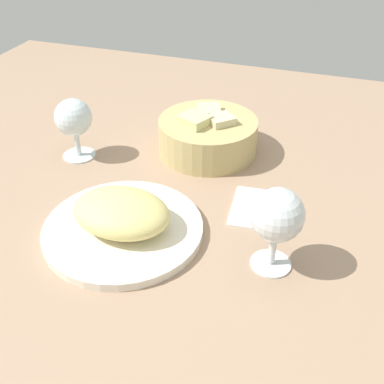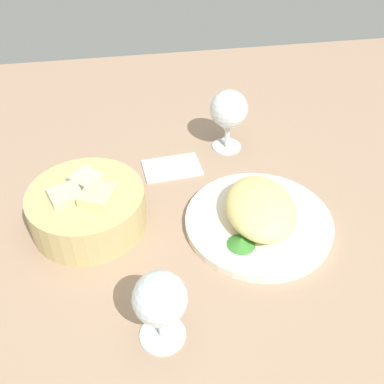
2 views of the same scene
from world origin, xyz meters
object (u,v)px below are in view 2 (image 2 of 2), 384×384
(bread_basket, at_px, (87,208))
(wine_glass_far, at_px, (160,301))
(folded_napkin, at_px, (172,167))
(plate, at_px, (259,224))
(wine_glass_near, at_px, (229,111))

(bread_basket, bearing_deg, wine_glass_far, -157.27)
(bread_basket, relative_size, folded_napkin, 1.75)
(plate, relative_size, wine_glass_far, 2.09)
(plate, bearing_deg, wine_glass_near, 1.00)
(plate, bearing_deg, folded_napkin, 34.58)
(bread_basket, height_order, folded_napkin, bread_basket)
(plate, distance_m, wine_glass_near, 0.25)
(bread_basket, distance_m, folded_napkin, 0.20)
(bread_basket, distance_m, wine_glass_near, 0.33)
(wine_glass_far, bearing_deg, wine_glass_near, -23.47)
(plate, relative_size, wine_glass_near, 1.94)
(wine_glass_far, bearing_deg, folded_napkin, -9.27)
(bread_basket, relative_size, wine_glass_far, 1.62)
(wine_glass_far, bearing_deg, bread_basket, 22.73)
(bread_basket, height_order, wine_glass_far, wine_glass_far)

